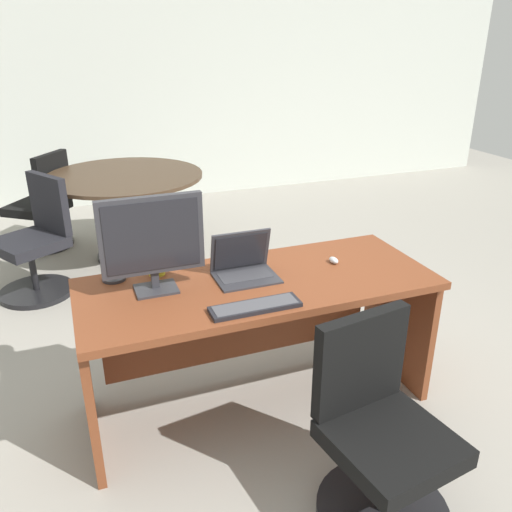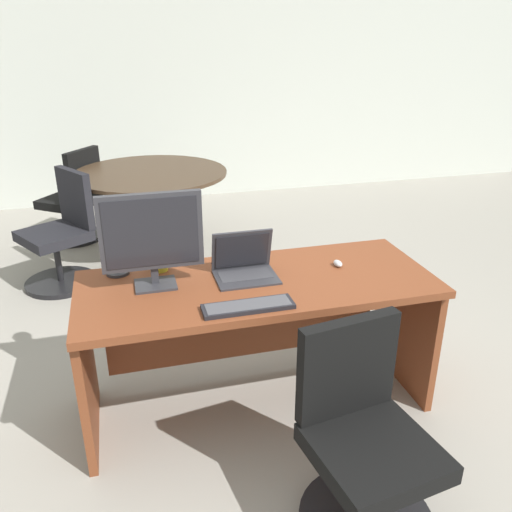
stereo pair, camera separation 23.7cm
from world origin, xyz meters
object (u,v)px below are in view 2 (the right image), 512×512
Objects in this scene: coffee_mug at (160,262)px; keyboard at (248,306)px; desk at (255,313)px; laptop at (244,262)px; desk_lamp at (112,221)px; mouse at (338,263)px; meeting_chair_far at (62,240)px; office_chair at (364,451)px; meeting_chair_near at (75,205)px; meeting_table at (152,192)px; monitor at (151,235)px.

keyboard is at bearing -56.74° from coffee_mug.
desk is 5.75× the size of laptop.
keyboard is 1.04× the size of desk_lamp.
mouse is at bearing 29.60° from keyboard.
meeting_chair_far is (-0.43, 1.63, -0.67)m from desk_lamp.
meeting_chair_near reaches higher than office_chair.
desk is at bearing -81.34° from meeting_table.
desk_lamp reaches higher than meeting_chair_near.
meeting_chair_near is at bearing 110.55° from desk.
laptop is 2.27m from meeting_table.
office_chair is at bearing -79.78° from meeting_table.
coffee_mug is 0.08× the size of meeting_table.
keyboard is at bearing -150.40° from mouse.
meeting_chair_far reaches higher than meeting_table.
coffee_mug is (0.22, 0.01, -0.25)m from desk_lamp.
mouse is 0.08× the size of meeting_chair_near.
laptop is 0.36× the size of office_chair.
monitor reaches higher than coffee_mug.
monitor reaches higher than meeting_chair_far.
office_chair is at bearing -49.92° from desk_lamp.
meeting_table is (0.15, 2.26, -0.43)m from monitor.
desk_lamp is at bearing 130.08° from office_chair.
desk is at bearing -3.21° from monitor.
monitor is at bearing -102.56° from coffee_mug.
meeting_table is (-0.35, 2.29, 0.04)m from desk.
office_chair is at bearing -58.59° from keyboard.
desk_lamp is 1.55m from office_chair.
monitor reaches higher than mouse.
desk is at bearing 69.44° from keyboard.
coffee_mug is (0.04, 0.18, -0.22)m from monitor.
meeting_chair_far is at bearing -92.85° from meeting_chair_near.
desk is at bearing 104.27° from office_chair.
desk is at bearing -58.76° from meeting_chair_far.
office_chair is 0.96× the size of meeting_chair_near.
desk is 1.32× the size of meeting_table.
desk_lamp is 2.17m from meeting_table.
office_chair is (0.72, -0.89, -0.67)m from monitor.
desk is 3.68× the size of monitor.
meeting_table is at bearing 81.17° from desk_lamp.
coffee_mug is at bearing 77.44° from monitor.
desk_lamp is (-1.13, 0.18, 0.28)m from mouse.
office_chair is 0.64× the size of meeting_table.
monitor reaches higher than meeting_table.
laptop reaches higher than desk.
mouse is 0.94m from coffee_mug.
laptop reaches higher than keyboard.
meeting_table is 0.91m from meeting_chair_near.
keyboard is at bearing -100.75° from laptop.
desk_lamp is 0.33m from coffee_mug.
monitor is 0.53× the size of meeting_chair_far.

